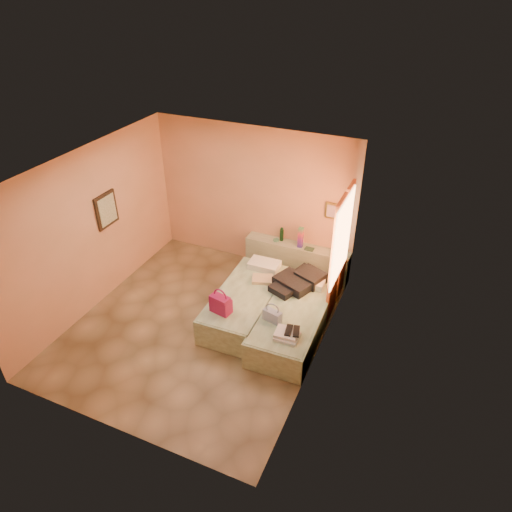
{
  "coord_description": "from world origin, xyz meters",
  "views": [
    {
      "loc": [
        3.21,
        -5.03,
        5.19
      ],
      "look_at": [
        0.65,
        0.85,
        1.06
      ],
      "focal_mm": 32.0,
      "sensor_mm": 36.0,
      "label": 1
    }
  ],
  "objects_px": {
    "green_book": "(309,249)",
    "towel_stack": "(287,335)",
    "blue_handbag": "(272,316)",
    "magenta_handbag": "(221,304)",
    "water_bottle": "(282,234)",
    "flower_vase": "(339,246)",
    "headboard_ledge": "(297,259)",
    "bed_right": "(292,323)",
    "bed_left": "(246,303)"
  },
  "relations": [
    {
      "from": "bed_right",
      "to": "green_book",
      "type": "bearing_deg",
      "value": 97.81
    },
    {
      "from": "magenta_handbag",
      "to": "flower_vase",
      "type": "bearing_deg",
      "value": 70.55
    },
    {
      "from": "bed_left",
      "to": "water_bottle",
      "type": "relative_size",
      "value": 7.56
    },
    {
      "from": "water_bottle",
      "to": "magenta_handbag",
      "type": "xyz_separation_m",
      "value": [
        -0.18,
        -2.23,
        -0.13
      ]
    },
    {
      "from": "headboard_ledge",
      "to": "towel_stack",
      "type": "relative_size",
      "value": 5.86
    },
    {
      "from": "flower_vase",
      "to": "magenta_handbag",
      "type": "bearing_deg",
      "value": -120.51
    },
    {
      "from": "magenta_handbag",
      "to": "blue_handbag",
      "type": "relative_size",
      "value": 1.14
    },
    {
      "from": "flower_vase",
      "to": "bed_right",
      "type": "bearing_deg",
      "value": -98.35
    },
    {
      "from": "green_book",
      "to": "blue_handbag",
      "type": "xyz_separation_m",
      "value": [
        0.05,
        -1.99,
        -0.07
      ]
    },
    {
      "from": "water_bottle",
      "to": "green_book",
      "type": "bearing_deg",
      "value": -10.94
    },
    {
      "from": "green_book",
      "to": "towel_stack",
      "type": "xyz_separation_m",
      "value": [
        0.4,
        -2.27,
        -0.11
      ]
    },
    {
      "from": "blue_handbag",
      "to": "magenta_handbag",
      "type": "bearing_deg",
      "value": -157.07
    },
    {
      "from": "bed_left",
      "to": "flower_vase",
      "type": "distance_m",
      "value": 2.04
    },
    {
      "from": "headboard_ledge",
      "to": "magenta_handbag",
      "type": "height_order",
      "value": "magenta_handbag"
    },
    {
      "from": "headboard_ledge",
      "to": "water_bottle",
      "type": "bearing_deg",
      "value": 171.21
    },
    {
      "from": "bed_left",
      "to": "water_bottle",
      "type": "bearing_deg",
      "value": 87.52
    },
    {
      "from": "green_book",
      "to": "blue_handbag",
      "type": "bearing_deg",
      "value": -87.57
    },
    {
      "from": "towel_stack",
      "to": "headboard_ledge",
      "type": "bearing_deg",
      "value": 105.63
    },
    {
      "from": "flower_vase",
      "to": "magenta_handbag",
      "type": "height_order",
      "value": "flower_vase"
    },
    {
      "from": "bed_left",
      "to": "bed_right",
      "type": "relative_size",
      "value": 1.0
    },
    {
      "from": "blue_handbag",
      "to": "towel_stack",
      "type": "distance_m",
      "value": 0.45
    },
    {
      "from": "bed_left",
      "to": "bed_right",
      "type": "xyz_separation_m",
      "value": [
        0.9,
        -0.15,
        0.0
      ]
    },
    {
      "from": "water_bottle",
      "to": "flower_vase",
      "type": "distance_m",
      "value": 1.13
    },
    {
      "from": "flower_vase",
      "to": "blue_handbag",
      "type": "bearing_deg",
      "value": -102.82
    },
    {
      "from": "flower_vase",
      "to": "magenta_handbag",
      "type": "relative_size",
      "value": 0.86
    },
    {
      "from": "bed_left",
      "to": "water_bottle",
      "type": "xyz_separation_m",
      "value": [
        0.03,
        1.6,
        0.53
      ]
    },
    {
      "from": "green_book",
      "to": "magenta_handbag",
      "type": "xyz_separation_m",
      "value": [
        -0.78,
        -2.11,
        -0.01
      ]
    },
    {
      "from": "headboard_ledge",
      "to": "bed_left",
      "type": "height_order",
      "value": "headboard_ledge"
    },
    {
      "from": "headboard_ledge",
      "to": "bed_left",
      "type": "xyz_separation_m",
      "value": [
        -0.38,
        -1.55,
        -0.08
      ]
    },
    {
      "from": "magenta_handbag",
      "to": "bed_left",
      "type": "bearing_deg",
      "value": 87.64
    },
    {
      "from": "headboard_ledge",
      "to": "bed_left",
      "type": "bearing_deg",
      "value": -103.62
    },
    {
      "from": "blue_handbag",
      "to": "towel_stack",
      "type": "relative_size",
      "value": 0.84
    },
    {
      "from": "green_book",
      "to": "magenta_handbag",
      "type": "relative_size",
      "value": 0.5
    },
    {
      "from": "magenta_handbag",
      "to": "green_book",
      "type": "bearing_deg",
      "value": 80.77
    },
    {
      "from": "headboard_ledge",
      "to": "blue_handbag",
      "type": "distance_m",
      "value": 2.09
    },
    {
      "from": "water_bottle",
      "to": "blue_handbag",
      "type": "height_order",
      "value": "water_bottle"
    },
    {
      "from": "blue_handbag",
      "to": "towel_stack",
      "type": "height_order",
      "value": "blue_handbag"
    },
    {
      "from": "water_bottle",
      "to": "magenta_handbag",
      "type": "height_order",
      "value": "water_bottle"
    },
    {
      "from": "bed_right",
      "to": "magenta_handbag",
      "type": "bearing_deg",
      "value": -157.06
    },
    {
      "from": "bed_right",
      "to": "bed_left",
      "type": "bearing_deg",
      "value": 168.92
    },
    {
      "from": "bed_right",
      "to": "flower_vase",
      "type": "height_order",
      "value": "flower_vase"
    },
    {
      "from": "green_book",
      "to": "flower_vase",
      "type": "height_order",
      "value": "flower_vase"
    },
    {
      "from": "green_book",
      "to": "magenta_handbag",
      "type": "distance_m",
      "value": 2.25
    },
    {
      "from": "water_bottle",
      "to": "green_book",
      "type": "relative_size",
      "value": 1.58
    },
    {
      "from": "headboard_ledge",
      "to": "towel_stack",
      "type": "xyz_separation_m",
      "value": [
        0.65,
        -2.33,
        0.23
      ]
    },
    {
      "from": "bed_left",
      "to": "flower_vase",
      "type": "relative_size",
      "value": 6.97
    },
    {
      "from": "green_book",
      "to": "headboard_ledge",
      "type": "bearing_deg",
      "value": 167.26
    },
    {
      "from": "headboard_ledge",
      "to": "bed_right",
      "type": "xyz_separation_m",
      "value": [
        0.52,
        -1.7,
        -0.08
      ]
    },
    {
      "from": "bed_left",
      "to": "green_book",
      "type": "xyz_separation_m",
      "value": [
        0.63,
        1.49,
        0.41
      ]
    },
    {
      "from": "towel_stack",
      "to": "blue_handbag",
      "type": "bearing_deg",
      "value": 141.57
    }
  ]
}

